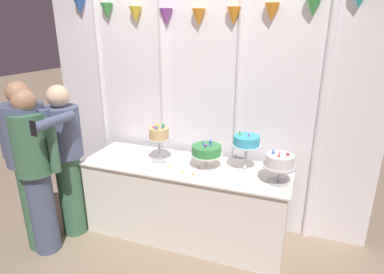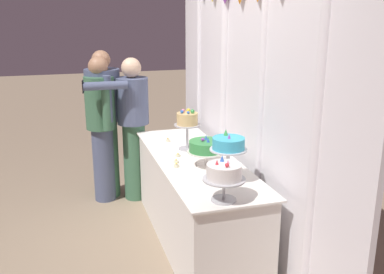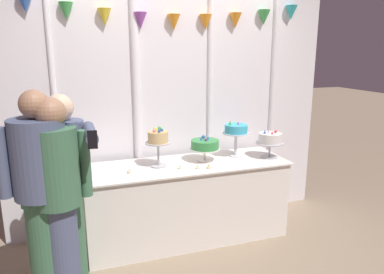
% 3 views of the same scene
% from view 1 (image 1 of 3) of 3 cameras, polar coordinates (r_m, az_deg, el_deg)
% --- Properties ---
extents(ground_plane, '(24.00, 24.00, 0.00)m').
position_cam_1_polar(ground_plane, '(3.40, -1.81, -17.94)').
color(ground_plane, gray).
extents(draped_curtain, '(3.47, 0.14, 2.66)m').
position_cam_1_polar(draped_curtain, '(3.28, 1.51, 7.23)').
color(draped_curtain, white).
rests_on(draped_curtain, ground_plane).
extents(cake_table, '(2.02, 0.67, 0.79)m').
position_cam_1_polar(cake_table, '(3.26, -1.22, -11.38)').
color(cake_table, white).
rests_on(cake_table, ground_plane).
extents(cake_display_leftmost, '(0.24, 0.24, 0.38)m').
position_cam_1_polar(cake_display_leftmost, '(3.10, -5.98, 0.27)').
color(cake_display_leftmost, '#B2B2B7').
rests_on(cake_display_leftmost, cake_table).
extents(cake_display_midleft, '(0.31, 0.31, 0.26)m').
position_cam_1_polar(cake_display_midleft, '(2.98, 2.64, -2.54)').
color(cake_display_midleft, silver).
rests_on(cake_display_midleft, cake_table).
extents(cake_display_midright, '(0.28, 0.28, 0.39)m').
position_cam_1_polar(cake_display_midright, '(2.91, 9.77, -0.98)').
color(cake_display_midright, silver).
rests_on(cake_display_midright, cake_table).
extents(cake_display_rightmost, '(0.29, 0.29, 0.30)m').
position_cam_1_polar(cake_display_rightmost, '(2.76, 15.54, -4.40)').
color(cake_display_rightmost, '#B2B2B7').
rests_on(cake_display_rightmost, cake_table).
extents(tealight_far_left, '(0.04, 0.04, 0.04)m').
position_cam_1_polar(tealight_far_left, '(3.23, -11.46, -4.02)').
color(tealight_far_left, beige).
rests_on(tealight_far_left, cake_table).
extents(tealight_near_left, '(0.04, 0.04, 0.03)m').
position_cam_1_polar(tealight_near_left, '(3.01, -3.97, -5.51)').
color(tealight_near_left, beige).
rests_on(tealight_near_left, cake_table).
extents(tealight_near_right, '(0.04, 0.04, 0.03)m').
position_cam_1_polar(tealight_near_right, '(2.90, -1.62, -6.38)').
color(tealight_near_right, beige).
rests_on(tealight_near_right, cake_table).
extents(tealight_far_right, '(0.04, 0.04, 0.04)m').
position_cam_1_polar(tealight_far_right, '(2.85, 0.17, -6.87)').
color(tealight_far_right, beige).
rests_on(tealight_far_right, cake_table).
extents(guest_girl_blue_dress, '(0.48, 0.74, 1.56)m').
position_cam_1_polar(guest_girl_blue_dress, '(3.34, -21.81, -3.28)').
color(guest_girl_blue_dress, '#3D6B4C').
rests_on(guest_girl_blue_dress, ground_plane).
extents(guest_man_dark_suit, '(0.48, 0.38, 1.57)m').
position_cam_1_polar(guest_man_dark_suit, '(3.16, -26.41, -4.99)').
color(guest_man_dark_suit, '#4C5675').
rests_on(guest_man_dark_suit, ground_plane).
extents(guest_man_pink_jacket, '(0.54, 0.41, 1.63)m').
position_cam_1_polar(guest_man_pink_jacket, '(3.25, -27.16, -4.18)').
color(guest_man_pink_jacket, '#3D6B4C').
rests_on(guest_man_pink_jacket, ground_plane).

